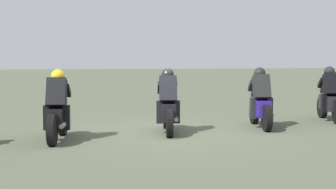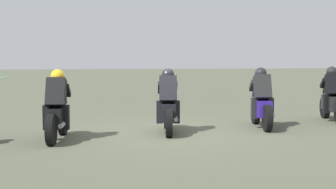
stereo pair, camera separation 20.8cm
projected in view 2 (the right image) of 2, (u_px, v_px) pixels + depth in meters
name	position (u px, v px, depth m)	size (l,w,h in m)	color
ground_plane	(169.00, 133.00, 11.75)	(120.00, 120.00, 0.00)	#4F5441
rider_lane_a	(333.00, 99.00, 13.77)	(2.03, 0.62, 1.51)	black
rider_lane_b	(261.00, 103.00, 12.51)	(2.04, 0.59, 1.51)	black
rider_lane_c	(168.00, 106.00, 11.70)	(2.04, 0.59, 1.51)	black
rider_lane_d	(57.00, 111.00, 10.67)	(2.04, 0.58, 1.51)	black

